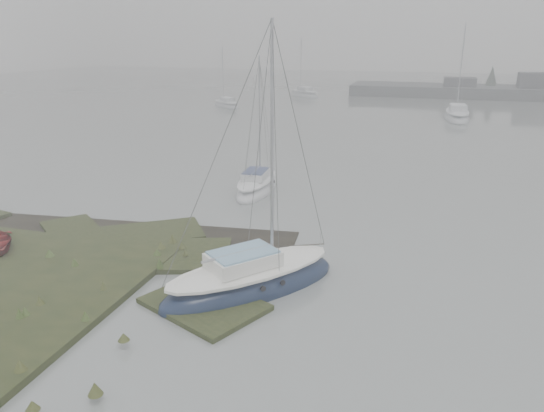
{
  "coord_description": "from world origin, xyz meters",
  "views": [
    {
      "loc": [
        6.59,
        -13.75,
        7.93
      ],
      "look_at": [
        1.24,
        4.3,
        1.8
      ],
      "focal_mm": 35.0,
      "sensor_mm": 36.0,
      "label": 1
    }
  ],
  "objects": [
    {
      "name": "ground",
      "position": [
        0.0,
        30.0,
        0.0
      ],
      "size": [
        160.0,
        160.0,
        0.0
      ],
      "primitive_type": "plane",
      "color": "slate",
      "rests_on": "ground"
    },
    {
      "name": "sailboat_main",
      "position": [
        1.49,
        0.99,
        0.28
      ],
      "size": [
        5.72,
        6.26,
        9.04
      ],
      "rotation": [
        0.0,
        0.0,
        -0.7
      ],
      "color": "#0F1A32",
      "rests_on": "ground"
    },
    {
      "name": "sailboat_white",
      "position": [
        -1.87,
        11.94,
        0.23
      ],
      "size": [
        2.01,
        5.36,
        7.44
      ],
      "rotation": [
        0.0,
        0.0,
        0.05
      ],
      "color": "silver",
      "rests_on": "ground"
    },
    {
      "name": "sailboat_far_a",
      "position": [
        -15.67,
        43.05,
        0.22
      ],
      "size": [
        4.82,
        4.64,
        7.11
      ],
      "rotation": [
        0.0,
        0.0,
        0.82
      ],
      "color": "#9FA4A9",
      "rests_on": "ground"
    },
    {
      "name": "sailboat_far_b",
      "position": [
        9.14,
        40.62,
        0.3
      ],
      "size": [
        2.61,
        6.96,
        9.67
      ],
      "rotation": [
        0.0,
        0.0,
        0.05
      ],
      "color": "#B1B7BC",
      "rests_on": "ground"
    },
    {
      "name": "sailboat_far_c",
      "position": [
        -9.72,
        56.13,
        0.25
      ],
      "size": [
        5.52,
        5.07,
        7.98
      ],
      "rotation": [
        0.0,
        0.0,
        0.87
      ],
      "color": "silver",
      "rests_on": "ground"
    }
  ]
}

